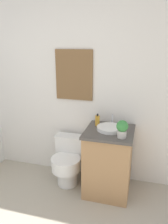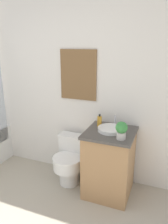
{
  "view_description": "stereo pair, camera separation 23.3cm",
  "coord_description": "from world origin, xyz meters",
  "px_view_note": "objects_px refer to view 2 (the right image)",
  "views": [
    {
      "loc": [
        1.32,
        -0.56,
        1.74
      ],
      "look_at": [
        0.72,
        1.59,
        1.04
      ],
      "focal_mm": 35.0,
      "sensor_mm": 36.0,
      "label": 1
    },
    {
      "loc": [
        1.54,
        -0.48,
        1.74
      ],
      "look_at": [
        0.72,
        1.59,
        1.04
      ],
      "focal_mm": 35.0,
      "sensor_mm": 36.0,
      "label": 2
    }
  ],
  "objects_px": {
    "toilet": "(71,160)",
    "potted_plant": "(121,130)",
    "sink": "(111,129)",
    "soap_bottle": "(99,121)"
  },
  "relations": [
    {
      "from": "toilet",
      "to": "potted_plant",
      "type": "height_order",
      "value": "potted_plant"
    },
    {
      "from": "potted_plant",
      "to": "sink",
      "type": "bearing_deg",
      "value": 131.07
    },
    {
      "from": "soap_bottle",
      "to": "potted_plant",
      "type": "xyz_separation_m",
      "value": [
        0.32,
        -0.27,
        0.04
      ]
    },
    {
      "from": "sink",
      "to": "soap_bottle",
      "type": "height_order",
      "value": "soap_bottle"
    },
    {
      "from": "sink",
      "to": "potted_plant",
      "type": "height_order",
      "value": "potted_plant"
    },
    {
      "from": "sink",
      "to": "soap_bottle",
      "type": "distance_m",
      "value": 0.2
    },
    {
      "from": "soap_bottle",
      "to": "potted_plant",
      "type": "distance_m",
      "value": 0.43
    },
    {
      "from": "sink",
      "to": "soap_bottle",
      "type": "bearing_deg",
      "value": 149.98
    },
    {
      "from": "soap_bottle",
      "to": "sink",
      "type": "bearing_deg",
      "value": -30.02
    },
    {
      "from": "sink",
      "to": "potted_plant",
      "type": "bearing_deg",
      "value": -48.93
    }
  ]
}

